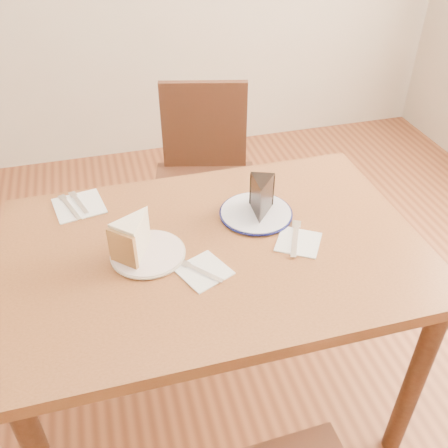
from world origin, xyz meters
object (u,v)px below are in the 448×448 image
plate_navy (256,213)px  carrot_cake (137,236)px  chair_far (205,180)px  table (215,271)px  plate_cream (148,254)px  chocolate_cake (261,200)px

plate_navy → carrot_cake: (-0.38, -0.09, 0.06)m
chair_far → carrot_cake: size_ratio=7.50×
chair_far → plate_navy: size_ratio=4.09×
table → plate_navy: size_ratio=5.51×
chair_far → table: bearing=93.0°
table → plate_cream: plate_cream is taller
table → chair_far: chair_far is taller
carrot_cake → chocolate_cake: 0.39m
chair_far → plate_cream: (-0.34, -0.74, 0.26)m
chair_far → carrot_cake: chair_far is taller
chocolate_cake → chair_far: bearing=-66.2°
table → chair_far: bearing=79.0°
plate_cream → plate_navy: bearing=16.4°
plate_navy → chocolate_cake: 0.06m
table → plate_navy: bearing=34.4°
plate_cream → carrot_cake: 0.06m
table → carrot_cake: (-0.21, 0.02, 0.16)m
chair_far → carrot_cake: 0.87m
chair_far → plate_navy: (0.02, -0.63, 0.26)m
table → carrot_cake: bearing=174.1°
plate_navy → carrot_cake: size_ratio=1.83×
carrot_cake → plate_navy: bearing=57.2°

